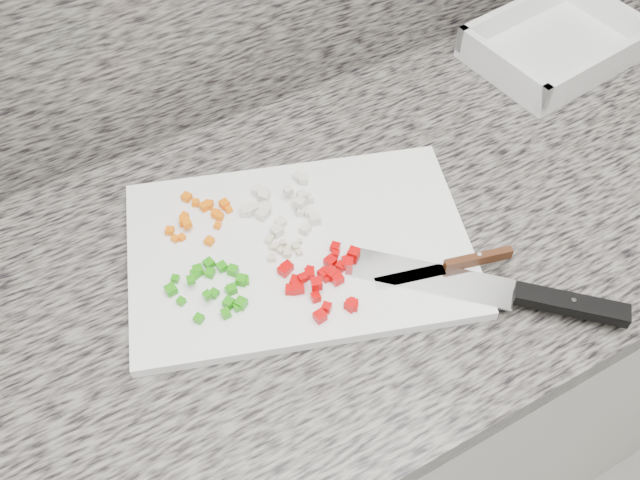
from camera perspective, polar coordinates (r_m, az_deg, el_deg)
The scene contains 11 objects.
cabinet at distance 1.36m, azimuth 0.89°, elevation -12.23°, with size 3.92×0.62×0.86m, color silver.
countertop at distance 0.98m, azimuth 1.21°, elevation -0.51°, with size 3.96×0.64×0.04m, color slate.
cutting_board at distance 0.94m, azimuth -1.65°, elevation -0.68°, with size 0.45×0.30×0.01m, color white.
carrot_pile at distance 0.98m, azimuth -9.55°, elevation 1.95°, with size 0.10×0.10×0.02m.
onion_pile at distance 0.97m, azimuth -3.42°, elevation 2.74°, with size 0.11×0.11×0.02m.
green_pepper_pile at distance 0.90m, azimuth -8.35°, elevation -3.68°, with size 0.10×0.09×0.02m.
red_pepper_pile at distance 0.90m, azimuth 0.33°, elevation -3.14°, with size 0.12×0.11×0.02m.
garlic_pile at distance 0.93m, azimuth -2.98°, elevation -0.73°, with size 0.06×0.06×0.01m.
chef_knife at distance 0.92m, azimuth 15.83°, elevation -4.26°, with size 0.28×0.27×0.02m.
paring_knife at distance 0.93m, azimuth 11.22°, elevation -1.85°, with size 0.18×0.06×0.02m.
tray at distance 1.30m, azimuth 18.32°, elevation 14.51°, with size 0.30×0.23×0.06m.
Camera 1 is at (-0.31, 0.92, 1.65)m, focal length 40.00 mm.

